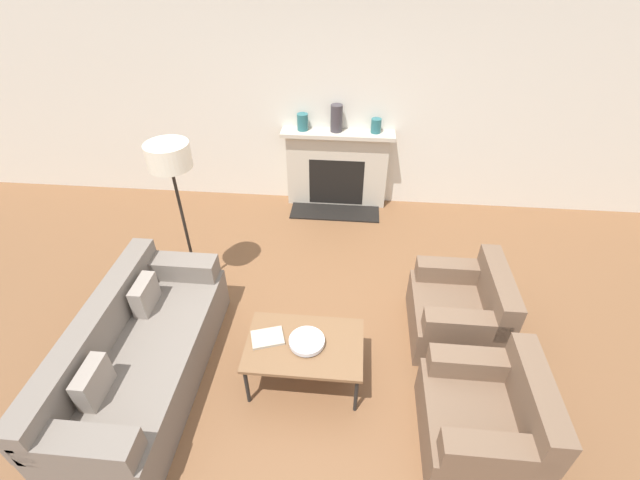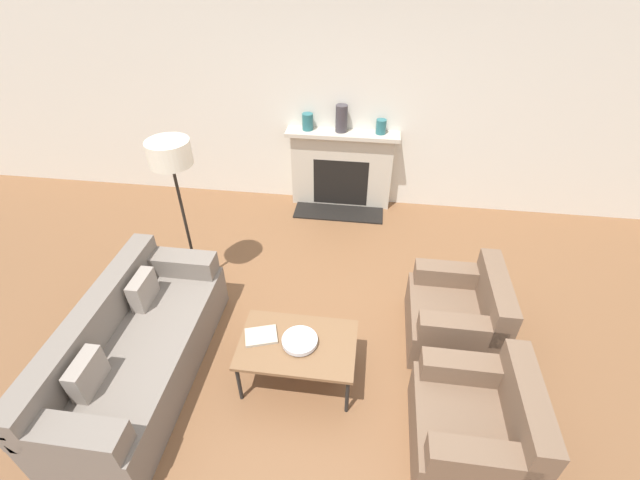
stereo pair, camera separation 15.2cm
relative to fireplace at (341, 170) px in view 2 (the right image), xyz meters
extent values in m
plane|color=brown|center=(0.12, -2.73, -0.52)|extent=(18.00, 18.00, 0.00)
cube|color=silver|center=(0.12, 0.15, 0.93)|extent=(18.00, 0.06, 2.90)
cube|color=beige|center=(0.00, 0.02, -0.01)|extent=(1.33, 0.20, 1.01)
cube|color=black|center=(0.00, -0.07, -0.15)|extent=(0.73, 0.04, 0.65)
cube|color=black|center=(0.00, -0.26, -0.51)|extent=(1.20, 0.40, 0.02)
cube|color=beige|center=(0.00, -0.01, 0.52)|extent=(1.45, 0.28, 0.05)
cube|color=slate|center=(-1.41, -3.04, -0.29)|extent=(0.84, 1.97, 0.44)
cube|color=slate|center=(-1.74, -3.04, 0.10)|extent=(0.20, 1.97, 0.34)
cube|color=slate|center=(-1.41, -3.92, 0.03)|extent=(0.77, 0.22, 0.20)
cube|color=slate|center=(-1.41, -2.17, 0.03)|extent=(0.77, 0.22, 0.20)
cube|color=gray|center=(-1.54, -3.49, 0.07)|extent=(0.12, 0.32, 0.28)
cube|color=gray|center=(-1.54, -2.60, 0.07)|extent=(0.12, 0.32, 0.28)
cube|color=brown|center=(1.25, -3.34, -0.32)|extent=(0.79, 0.87, 0.39)
cube|color=brown|center=(1.56, -3.34, 0.06)|extent=(0.18, 0.87, 0.37)
cube|color=brown|center=(1.25, -3.00, -0.03)|extent=(0.71, 0.18, 0.19)
cube|color=brown|center=(1.25, -3.69, -0.03)|extent=(0.71, 0.18, 0.19)
cube|color=brown|center=(1.25, -2.26, -0.32)|extent=(0.79, 0.87, 0.39)
cube|color=brown|center=(1.56, -2.26, 0.06)|extent=(0.18, 0.87, 0.37)
cube|color=brown|center=(1.25, -1.92, -0.03)|extent=(0.71, 0.18, 0.19)
cube|color=brown|center=(1.25, -2.61, -0.03)|extent=(0.71, 0.18, 0.19)
cube|color=brown|center=(-0.09, -2.90, -0.09)|extent=(0.96, 0.63, 0.03)
cylinder|color=black|center=(-0.53, -3.17, -0.31)|extent=(0.03, 0.03, 0.42)
cylinder|color=black|center=(0.35, -3.17, -0.31)|extent=(0.03, 0.03, 0.42)
cylinder|color=black|center=(-0.53, -2.62, -0.31)|extent=(0.03, 0.03, 0.42)
cylinder|color=black|center=(0.35, -2.62, -0.31)|extent=(0.03, 0.03, 0.42)
cylinder|color=silver|center=(-0.07, -2.90, -0.06)|extent=(0.10, 0.10, 0.01)
cylinder|color=silver|center=(-0.07, -2.90, -0.04)|extent=(0.29, 0.29, 0.04)
cube|color=#B2A893|center=(-0.40, -2.87, -0.06)|extent=(0.31, 0.26, 0.02)
cylinder|color=black|center=(-1.41, -1.83, -0.50)|extent=(0.33, 0.33, 0.03)
cylinder|color=black|center=(-1.41, -1.83, 0.24)|extent=(0.03, 0.03, 1.45)
cylinder|color=silver|center=(-1.41, -1.83, 1.04)|extent=(0.39, 0.39, 0.23)
cylinder|color=#28666B|center=(-0.45, 0.02, 0.65)|extent=(0.14, 0.14, 0.21)
cylinder|color=#3D383D|center=(-0.02, 0.02, 0.71)|extent=(0.15, 0.15, 0.34)
cylinder|color=#28666B|center=(0.47, 0.02, 0.63)|extent=(0.13, 0.13, 0.18)
camera|label=1|loc=(0.24, -5.15, 2.72)|focal=24.00mm
camera|label=2|loc=(0.39, -5.13, 2.72)|focal=24.00mm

